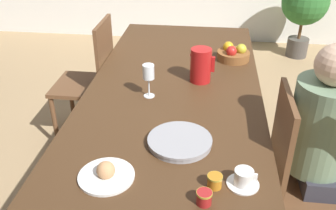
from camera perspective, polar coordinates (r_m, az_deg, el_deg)
ground_plane at (r=2.63m, az=0.87°, el=-11.69°), size 20.00×20.00×0.00m
dining_table at (r=2.24m, az=1.00°, el=1.23°), size 1.00×2.18×0.75m
chair_person_side at (r=2.02m, az=19.53°, el=-10.15°), size 0.42×0.42×0.96m
chair_opposite at (r=2.89m, az=-11.58°, el=3.91°), size 0.42×0.42×0.96m
person_seated at (r=1.95m, az=22.99°, el=-4.97°), size 0.39×0.41×1.20m
red_pitcher at (r=2.21m, az=5.01°, el=6.09°), size 0.15×0.12×0.20m
wine_glass_water at (r=2.02m, az=-2.99°, el=4.83°), size 0.06×0.06×0.19m
teacup_near_person at (r=1.50m, az=11.43°, el=-10.96°), size 0.13×0.13×0.07m
serving_tray at (r=1.69m, az=1.80°, el=-5.56°), size 0.29×0.29×0.03m
bread_plate at (r=1.53m, az=-9.40°, el=-10.30°), size 0.23×0.23×0.07m
jam_jar_amber at (r=1.40m, az=5.53°, el=-13.79°), size 0.06×0.06×0.05m
jam_jar_red at (r=1.47m, az=7.14°, el=-11.36°), size 0.06×0.06×0.05m
fruit_bowl at (r=2.56m, az=9.92°, el=7.70°), size 0.22×0.22×0.11m
potted_plant at (r=4.64m, az=20.12°, el=14.04°), size 0.53×0.53×0.92m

